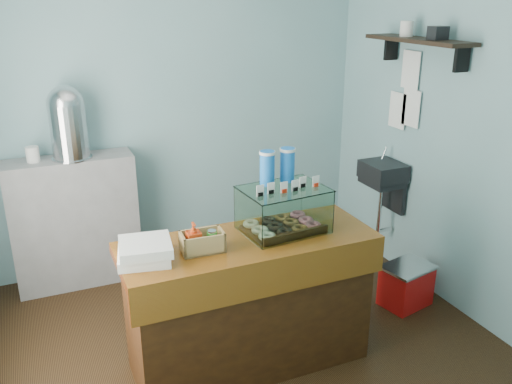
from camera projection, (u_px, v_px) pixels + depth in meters
name	position (u px, v px, depth m)	size (l,w,h in m)	color
ground	(236.00, 340.00, 3.87)	(3.50, 3.50, 0.00)	black
room_shell	(236.00, 102.00, 3.29)	(3.54, 3.04, 2.82)	#74A3AA
counter	(249.00, 302.00, 3.49)	(1.60, 0.60, 0.90)	#3F210C
back_shelf	(75.00, 222.00, 4.48)	(1.00, 0.32, 1.10)	gray
display_case	(282.00, 204.00, 3.44)	(0.55, 0.42, 0.50)	black
condiment_crate	(201.00, 241.00, 3.17)	(0.26, 0.16, 0.19)	#A58C52
pastry_boxes	(145.00, 251.00, 3.06)	(0.34, 0.35, 0.12)	white
coffee_urn	(68.00, 121.00, 4.18)	(0.31, 0.31, 0.57)	silver
red_cooler	(406.00, 285.00, 4.26)	(0.43, 0.36, 0.34)	red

